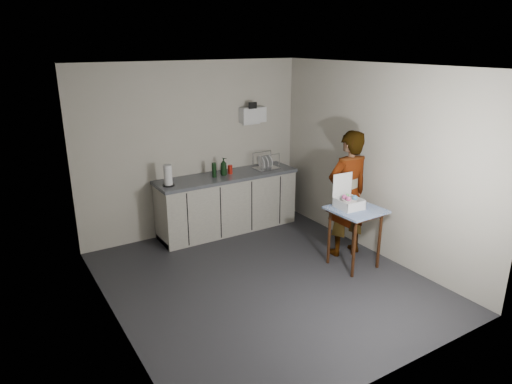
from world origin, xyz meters
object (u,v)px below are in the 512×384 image
standing_man (347,194)px  paper_towel (168,176)px  soda_can (230,169)px  dark_bottle (214,170)px  dish_rack (266,165)px  soap_bottle (224,167)px  side_table (356,216)px  kitchen_counter (227,204)px  bakery_box (348,201)px

standing_man → paper_towel: standing_man is taller
soda_can → dark_bottle: (-0.29, -0.04, 0.04)m
dark_bottle → dish_rack: (0.91, -0.01, -0.05)m
standing_man → dark_bottle: size_ratio=7.89×
dark_bottle → standing_man: bearing=-52.4°
soap_bottle → soda_can: size_ratio=1.97×
standing_man → soap_bottle: bearing=-52.9°
standing_man → soda_can: (-0.93, 1.62, 0.10)m
side_table → soap_bottle: 2.18m
dark_bottle → dish_rack: bearing=-0.8°
kitchen_counter → bakery_box: 2.07m
kitchen_counter → dish_rack: 0.88m
standing_man → bakery_box: 0.34m
soda_can → paper_towel: size_ratio=0.45×
soap_bottle → paper_towel: 0.92m
side_table → dark_bottle: size_ratio=3.62×
side_table → soap_bottle: bearing=112.7°
kitchen_counter → side_table: bearing=-66.7°
side_table → dish_rack: size_ratio=2.14×
soap_bottle → kitchen_counter: bearing=-3.7°
side_table → bakery_box: size_ratio=1.88×
soda_can → side_table: bearing=-68.7°
side_table → dark_bottle: 2.23m
soap_bottle → paper_towel: paper_towel is taller
standing_man → soap_bottle: (-1.05, 1.61, 0.17)m
side_table → soda_can: (-0.77, 1.97, 0.28)m
kitchen_counter → standing_man: standing_man is taller
kitchen_counter → side_table: size_ratio=2.78×
dark_bottle → soda_can: bearing=6.9°
soda_can → kitchen_counter: bearing=-164.9°
kitchen_counter → paper_towel: bearing=-176.5°
soda_can → dark_bottle: bearing=-173.1°
dark_bottle → side_table: bearing=-61.2°
side_table → paper_towel: paper_towel is taller
standing_man → paper_towel: 2.51m
side_table → dark_bottle: bearing=117.0°
side_table → standing_man: size_ratio=0.46×
dish_rack → dark_bottle: bearing=179.2°
side_table → dark_bottle: dark_bottle is taller
kitchen_counter → standing_man: 1.94m
dish_rack → soap_bottle: bearing=177.4°
dish_rack → bakery_box: 1.84m
paper_towel → kitchen_counter: bearing=3.5°
standing_man → soap_bottle: 1.93m
kitchen_counter → dish_rack: size_ratio=5.94×
soda_can → dish_rack: 0.62m
soap_bottle → soda_can: bearing=7.3°
soap_bottle → paper_towel: bearing=-176.1°
standing_man → soda_can: bearing=-56.2°
side_table → soda_can: 2.14m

